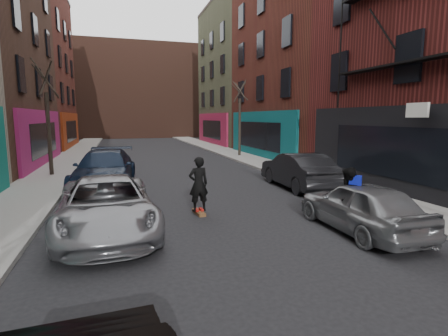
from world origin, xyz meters
TOP-DOWN VIEW (x-y plane):
  - sidewalk_left at (-6.25, 30.00)m, footprint 2.50×84.00m
  - sidewalk_right at (6.25, 30.00)m, footprint 2.50×84.00m
  - buildings_right at (13.50, 16.00)m, footprint 12.00×56.00m
  - building_far at (0.00, 56.00)m, footprint 40.00×10.00m
  - tree_left_far at (-6.20, 18.00)m, footprint 2.00×2.00m
  - tree_right_far at (6.20, 24.00)m, footprint 2.00×2.00m
  - parked_left_far at (-3.20, 7.86)m, footprint 2.69×5.42m
  - parked_left_end at (-3.44, 14.04)m, footprint 2.90×5.91m
  - parked_right_far at (3.31, 5.97)m, footprint 1.70×4.13m
  - parked_right_end at (4.60, 11.78)m, footprint 1.79×4.75m
  - skateboard at (-0.46, 8.94)m, footprint 0.30×0.82m
  - skateboarder at (-0.46, 8.94)m, footprint 0.67×0.47m
  - pedestrian at (2.99, 6.14)m, footprint 1.07×1.06m

SIDE VIEW (x-z plane):
  - skateboard at x=-0.46m, z-range 0.00..0.10m
  - sidewalk_left at x=-6.25m, z-range 0.00..0.13m
  - sidewalk_right at x=6.25m, z-range 0.00..0.13m
  - parked_right_far at x=3.31m, z-range 0.00..1.40m
  - parked_left_far at x=-3.20m, z-range 0.00..1.48m
  - parked_right_end at x=4.60m, z-range 0.00..1.55m
  - parked_left_end at x=-3.44m, z-range 0.00..1.65m
  - pedestrian at x=2.99m, z-range 0.01..1.75m
  - skateboarder at x=-0.46m, z-range 0.10..1.84m
  - tree_left_far at x=-6.20m, z-range 0.13..6.63m
  - tree_right_far at x=6.20m, z-range 0.13..6.93m
  - building_far at x=0.00m, z-range 0.00..14.00m
  - buildings_right at x=13.50m, z-range 0.00..16.00m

